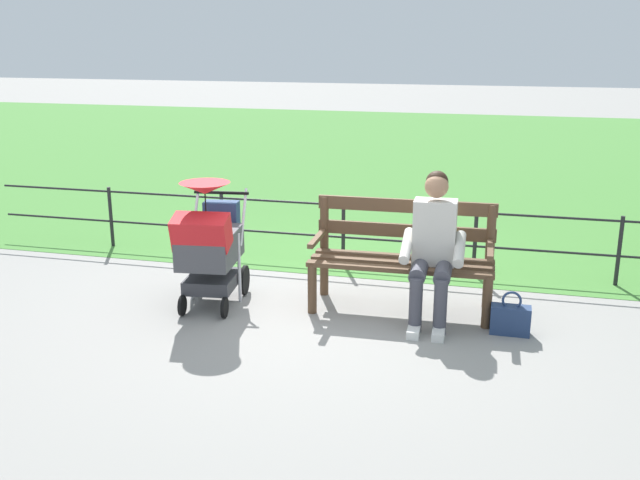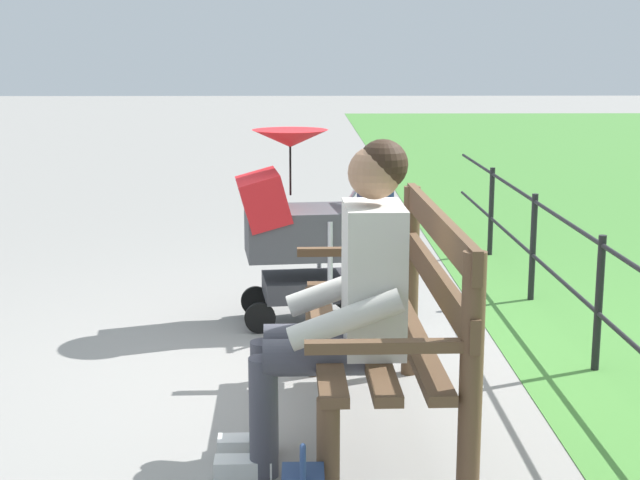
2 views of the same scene
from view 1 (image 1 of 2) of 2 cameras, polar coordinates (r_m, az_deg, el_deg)
ground_plane at (r=6.64m, az=-0.47°, el=-5.03°), size 60.00×60.00×0.00m
grass_lawn at (r=15.07m, az=8.18°, el=6.72°), size 40.00×16.00×0.01m
park_bench at (r=6.44m, az=6.54°, el=-0.88°), size 1.61×0.63×0.96m
person_on_bench at (r=6.15m, az=8.91°, el=-0.30°), size 0.54×0.74×1.28m
stroller at (r=6.49m, az=-8.69°, el=-0.19°), size 0.60×0.93×1.15m
handbag at (r=6.16m, az=14.77°, el=-6.05°), size 0.32×0.14×0.37m
park_fence at (r=7.58m, az=3.95°, el=0.97°), size 8.24×0.04×0.70m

